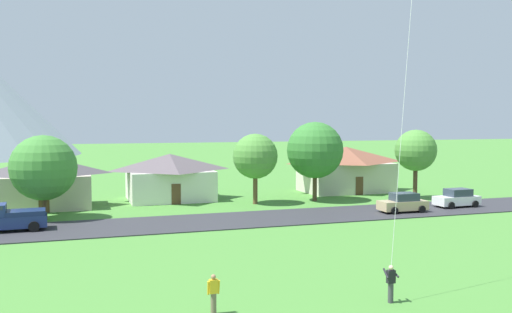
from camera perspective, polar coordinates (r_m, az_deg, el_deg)
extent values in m
cube|color=#2D2D33|center=(44.29, -4.59, -6.73)|extent=(160.00, 7.37, 0.08)
cube|color=silver|center=(57.24, -8.92, -2.92)|extent=(8.32, 7.11, 3.04)
pyramid|color=#564C51|center=(57.03, -8.94, -0.57)|extent=(8.99, 7.68, 1.67)
cube|color=brown|center=(53.81, -8.28, -3.89)|extent=(0.90, 0.06, 2.00)
cube|color=beige|center=(63.92, 9.29, -2.12)|extent=(9.75, 6.34, 3.33)
pyramid|color=brown|center=(63.72, 9.32, 0.18)|extent=(10.53, 6.84, 1.83)
cube|color=brown|center=(61.20, 10.68, -3.01)|extent=(0.90, 0.06, 2.00)
cube|color=beige|center=(54.72, -21.00, -3.38)|extent=(8.03, 6.09, 3.11)
pyramid|color=#474247|center=(54.49, -21.06, -0.87)|extent=(8.67, 6.58, 1.71)
cube|color=brown|center=(51.75, -21.14, -4.39)|extent=(0.90, 0.06, 2.00)
cylinder|color=#4C3823|center=(48.13, -21.10, -4.81)|extent=(0.44, 0.44, 2.27)
sphere|color=#3D7F33|center=(47.79, -21.19, -1.09)|extent=(5.33, 5.33, 5.33)
cylinder|color=#4C3823|center=(55.88, 6.11, -3.07)|extent=(0.44, 0.44, 3.02)
sphere|color=#33752D|center=(55.57, 6.14, 0.66)|extent=(5.69, 5.69, 5.69)
cylinder|color=brown|center=(53.52, -0.08, -3.34)|extent=(0.44, 0.44, 3.02)
sphere|color=#4C8938|center=(53.24, -0.08, 0.03)|extent=(4.38, 4.38, 4.38)
cylinder|color=#4C3823|center=(59.31, 16.19, -2.60)|extent=(0.44, 0.44, 3.45)
sphere|color=#4C8938|center=(59.05, 16.24, 0.62)|extent=(4.27, 4.27, 4.27)
cube|color=tan|center=(50.08, 14.96, -4.90)|extent=(4.25, 1.93, 0.80)
cube|color=#2D3847|center=(50.06, 15.12, -4.05)|extent=(2.25, 1.65, 0.68)
cylinder|color=black|center=(48.65, 14.16, -5.47)|extent=(0.65, 0.26, 0.64)
cylinder|color=black|center=(50.22, 13.08, -5.17)|extent=(0.65, 0.26, 0.64)
cylinder|color=black|center=(50.08, 16.83, -5.26)|extent=(0.65, 0.26, 0.64)
cylinder|color=black|center=(51.60, 15.70, -4.98)|extent=(0.65, 0.26, 0.64)
cube|color=white|center=(54.67, 20.09, -4.29)|extent=(4.24, 1.90, 0.80)
cube|color=#2D3847|center=(54.67, 20.22, -3.51)|extent=(2.24, 1.64, 0.68)
cylinder|color=black|center=(53.15, 19.60, -4.81)|extent=(0.65, 0.26, 0.64)
cylinder|color=black|center=(54.57, 18.37, -4.57)|extent=(0.65, 0.26, 0.64)
cylinder|color=black|center=(54.89, 21.78, -4.59)|extent=(0.65, 0.26, 0.64)
cylinder|color=black|center=(56.26, 20.53, -4.37)|extent=(0.65, 0.26, 0.64)
cube|color=navy|center=(43.88, -24.27, -6.19)|extent=(5.29, 2.25, 0.84)
cube|color=navy|center=(43.73, -22.78, -5.38)|extent=(2.79, 2.09, 0.36)
cylinder|color=black|center=(42.86, -22.04, -6.76)|extent=(0.77, 0.32, 0.76)
cylinder|color=black|center=(44.87, -22.01, -6.30)|extent=(0.77, 0.32, 0.76)
cylinder|color=#3D3D42|center=(25.63, 13.80, -13.57)|extent=(0.24, 0.24, 0.88)
cube|color=black|center=(25.42, 13.82, -12.00)|extent=(0.36, 0.22, 0.58)
sphere|color=beige|center=(25.32, 13.84, -11.13)|extent=(0.21, 0.21, 0.21)
cylinder|color=black|center=(25.32, 13.32, -11.73)|extent=(0.18, 0.55, 0.37)
cylinder|color=black|center=(25.55, 14.18, -11.60)|extent=(0.18, 0.55, 0.37)
cylinder|color=silver|center=(26.77, 15.26, 7.77)|extent=(3.26, 3.15, 16.84)
cylinder|color=#70604C|center=(23.62, -4.43, -14.97)|extent=(0.24, 0.24, 0.88)
cube|color=yellow|center=(23.40, -4.43, -13.28)|extent=(0.36, 0.22, 0.58)
sphere|color=#9E7051|center=(23.29, -4.44, -12.34)|extent=(0.21, 0.21, 0.21)
cylinder|color=yellow|center=(23.37, -4.97, -13.44)|extent=(0.12, 0.18, 0.59)
cylinder|color=yellow|center=(23.47, -3.90, -13.35)|extent=(0.12, 0.18, 0.59)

